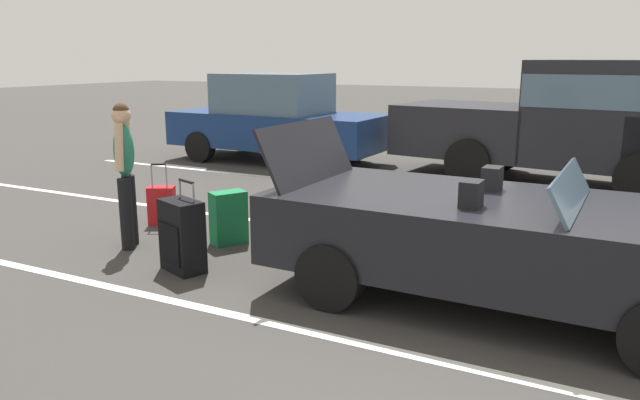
{
  "coord_description": "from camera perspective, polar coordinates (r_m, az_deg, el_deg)",
  "views": [
    {
      "loc": [
        0.92,
        -5.28,
        2.14
      ],
      "look_at": [
        -1.8,
        0.02,
        0.75
      ],
      "focal_mm": 34.39,
      "sensor_mm": 36.0,
      "label": 1
    }
  ],
  "objects": [
    {
      "name": "ground_plane",
      "position": [
        5.77,
        16.25,
        -9.17
      ],
      "size": [
        80.0,
        80.0,
        0.0
      ],
      "primitive_type": "plane",
      "color": "#383533"
    },
    {
      "name": "lot_line_near",
      "position": [
        4.61,
        12.97,
        -14.87
      ],
      "size": [
        18.0,
        0.12,
        0.01
      ],
      "primitive_type": "cube",
      "color": "silver",
      "rests_on": "ground_plane"
    },
    {
      "name": "lot_line_mid",
      "position": [
        7.07,
        18.47,
        -5.17
      ],
      "size": [
        18.0,
        0.12,
        0.01
      ],
      "primitive_type": "cube",
      "color": "silver",
      "rests_on": "ground_plane"
    },
    {
      "name": "lot_line_far",
      "position": [
        9.67,
        21.0,
        -0.54
      ],
      "size": [
        18.0,
        0.12,
        0.01
      ],
      "primitive_type": "cube",
      "color": "silver",
      "rests_on": "ground_plane"
    },
    {
      "name": "convertible_car",
      "position": [
        5.55,
        18.64,
        -3.78
      ],
      "size": [
        4.22,
        1.9,
        1.52
      ],
      "rotation": [
        0.0,
        0.0,
        -0.02
      ],
      "color": "black",
      "rests_on": "ground_plane"
    },
    {
      "name": "suitcase_large_black",
      "position": [
        6.38,
        -12.73,
        -3.29
      ],
      "size": [
        0.55,
        0.43,
        0.94
      ],
      "rotation": [
        0.0,
        0.0,
        4.35
      ],
      "color": "black",
      "rests_on": "ground_plane"
    },
    {
      "name": "suitcase_medium_bright",
      "position": [
        7.25,
        -8.52,
        -1.64
      ],
      "size": [
        0.41,
        0.47,
        0.62
      ],
      "rotation": [
        0.0,
        0.0,
        2.61
      ],
      "color": "#19723F",
      "rests_on": "ground_plane"
    },
    {
      "name": "suitcase_small_carryon",
      "position": [
        8.27,
        -14.49,
        -0.48
      ],
      "size": [
        0.39,
        0.34,
        0.82
      ],
      "rotation": [
        0.0,
        0.0,
        2.06
      ],
      "color": "red",
      "rests_on": "ground_plane"
    },
    {
      "name": "traveler_person",
      "position": [
        7.25,
        -17.69,
        2.91
      ],
      "size": [
        0.39,
        0.56,
        1.65
      ],
      "rotation": [
        0.0,
        0.0,
        0.55
      ],
      "color": "black",
      "rests_on": "ground_plane"
    },
    {
      "name": "parked_sedan_near",
      "position": [
        12.87,
        -4.1,
        7.53
      ],
      "size": [
        4.54,
        1.96,
        1.82
      ],
      "rotation": [
        0.0,
        0.0,
        -0.02
      ],
      "color": "navy",
      "rests_on": "ground_plane"
    },
    {
      "name": "parked_pickup_truck_far",
      "position": [
        11.15,
        22.17,
        6.86
      ],
      "size": [
        5.21,
        2.58,
        2.1
      ],
      "rotation": [
        0.0,
        0.0,
        -0.13
      ],
      "color": "black",
      "rests_on": "ground_plane"
    }
  ]
}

